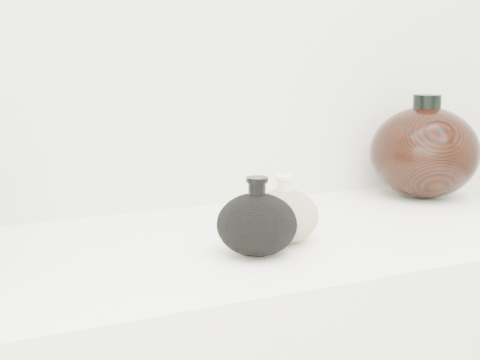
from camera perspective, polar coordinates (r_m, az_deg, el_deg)
name	(u,v)px	position (r m, az deg, el deg)	size (l,w,h in m)	color
black_gourd_vase	(257,224)	(0.99, 1.44, -3.75)	(0.14, 0.14, 0.12)	black
cream_gourd_vase	(284,215)	(1.06, 3.79, -3.02)	(0.12, 0.12, 0.11)	beige
right_round_pot	(424,152)	(1.43, 15.46, 2.32)	(0.29, 0.29, 0.21)	black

